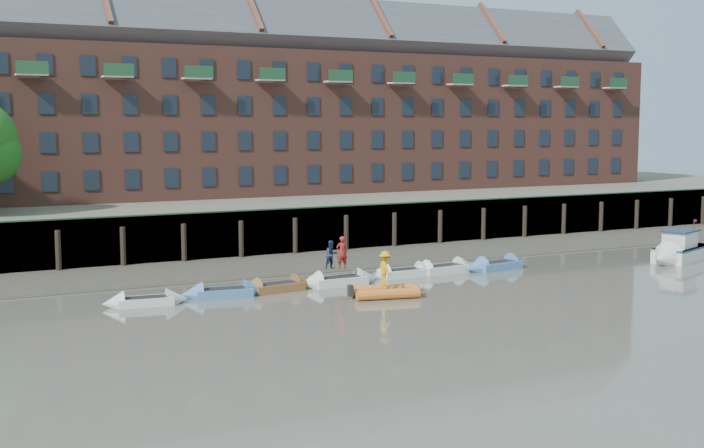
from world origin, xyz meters
TOP-DOWN VIEW (x-y plane):
  - ground at (0.00, 0.00)m, footprint 220.00×220.00m
  - foreshore at (0.00, 18.00)m, footprint 110.00×8.00m
  - mud_band at (0.00, 14.60)m, footprint 110.00×1.60m
  - river_wall at (-0.00, 22.38)m, footprint 110.00×1.23m
  - bank_terrace at (0.00, 36.00)m, footprint 110.00×28.00m
  - apartment_terrace at (-0.00, 36.99)m, footprint 80.60×15.56m
  - rowboat_0 at (-15.59, 9.14)m, footprint 4.39×1.68m
  - rowboat_1 at (-11.31, 9.50)m, footprint 4.73×1.90m
  - rowboat_2 at (-8.21, 9.66)m, footprint 4.76×1.92m
  - rowboat_3 at (-4.33, 9.80)m, footprint 4.87×1.44m
  - rowboat_4 at (0.38, 10.64)m, footprint 4.54×1.34m
  - rowboat_5 at (3.25, 10.69)m, footprint 4.88×1.75m
  - rowboat_6 at (6.98, 10.24)m, footprint 5.11×2.12m
  - rib_tender at (-3.50, 5.53)m, footprint 3.85×2.43m
  - motor_launch at (19.33, 7.28)m, footprint 6.85×4.34m
  - person_rower_a at (-4.16, 9.78)m, footprint 0.72×0.50m
  - person_rower_b at (-4.74, 9.92)m, footprint 0.88×0.73m
  - person_rib_crew at (-3.62, 5.60)m, footprint 0.86×1.29m

SIDE VIEW (x-z plane):
  - ground at x=0.00m, z-range 0.00..0.00m
  - foreshore at x=0.00m, z-range -0.25..0.25m
  - mud_band at x=0.00m, z-range -0.05..0.05m
  - rowboat_0 at x=-15.59m, z-range -0.40..0.84m
  - rowboat_4 at x=0.38m, z-range -0.43..0.89m
  - rowboat_1 at x=-11.31m, z-range -0.43..0.90m
  - rowboat_2 at x=-8.21m, z-range -0.43..0.91m
  - rowboat_5 at x=3.25m, z-range -0.45..0.94m
  - rowboat_3 at x=-4.33m, z-range -0.46..0.95m
  - rowboat_6 at x=6.98m, z-range -0.46..0.97m
  - rib_tender at x=-3.50m, z-range -0.04..0.61m
  - motor_launch at x=19.33m, z-range -0.66..2.03m
  - person_rib_crew at x=-3.62m, z-range 0.61..2.48m
  - river_wall at x=0.00m, z-range -0.06..3.24m
  - bank_terrace at x=0.00m, z-range 0.00..3.20m
  - person_rower_b at x=-4.74m, z-range 0.95..2.59m
  - person_rower_a at x=-4.16m, z-range 0.95..2.83m
  - apartment_terrace at x=0.00m, z-range 2.34..23.31m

